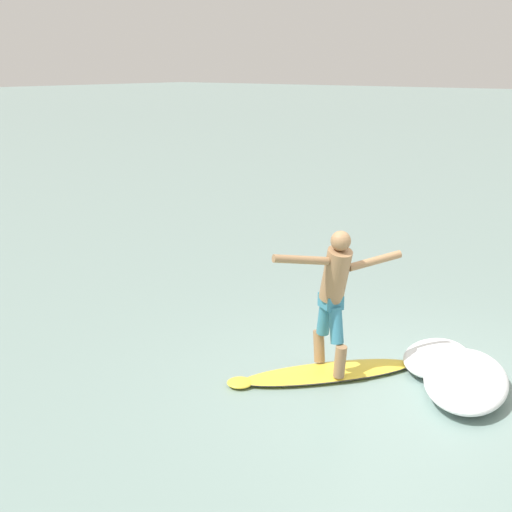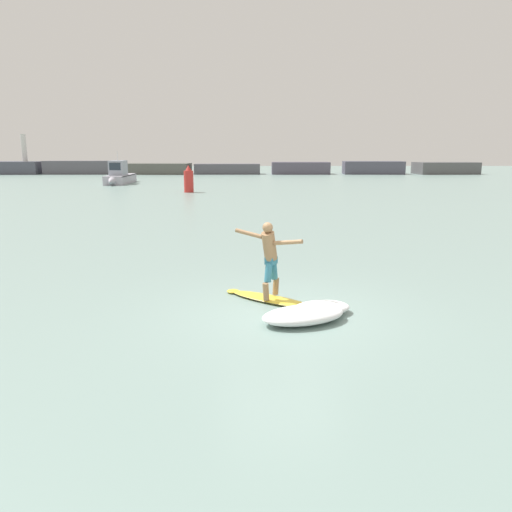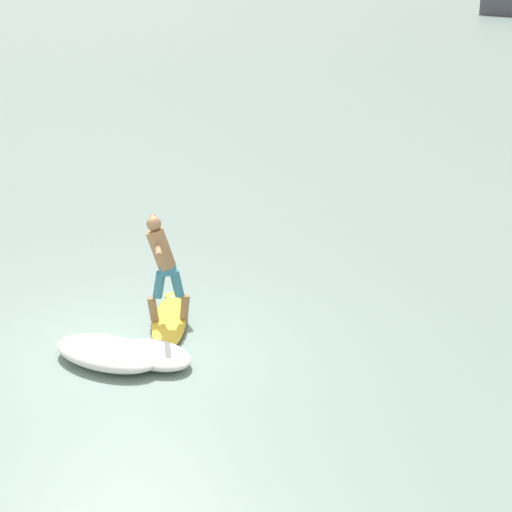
% 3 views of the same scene
% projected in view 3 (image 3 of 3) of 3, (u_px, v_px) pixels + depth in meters
% --- Properties ---
extents(ground_plane, '(200.00, 200.00, 0.00)m').
position_uv_depth(ground_plane, '(135.00, 342.00, 12.85)').
color(ground_plane, gray).
extents(surfboard, '(2.09, 1.71, 0.22)m').
position_uv_depth(surfboard, '(170.00, 320.00, 13.50)').
color(surfboard, yellow).
rests_on(surfboard, ground).
extents(surfer, '(1.45, 0.89, 1.70)m').
position_uv_depth(surfer, '(162.00, 260.00, 13.10)').
color(surfer, '#946E49').
rests_on(surfer, surfboard).
extents(wave_foam_at_tail, '(1.35, 1.04, 0.25)m').
position_uv_depth(wave_foam_at_tail, '(155.00, 355.00, 12.18)').
color(wave_foam_at_tail, white).
rests_on(wave_foam_at_tail, ground).
extents(wave_foam_at_nose, '(1.91, 1.46, 0.31)m').
position_uv_depth(wave_foam_at_nose, '(107.00, 353.00, 12.17)').
color(wave_foam_at_nose, white).
rests_on(wave_foam_at_nose, ground).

